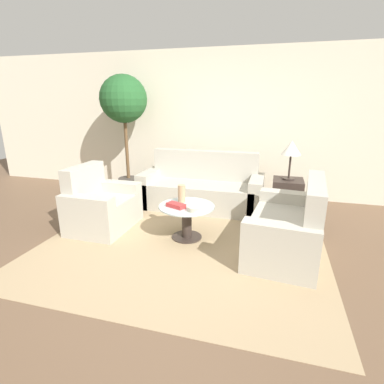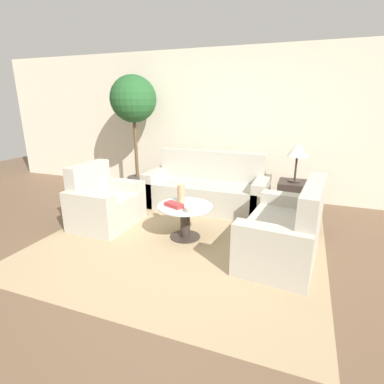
{
  "view_description": "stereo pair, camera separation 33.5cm",
  "coord_description": "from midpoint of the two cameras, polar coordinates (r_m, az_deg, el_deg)",
  "views": [
    {
      "loc": [
        1.05,
        -2.82,
        1.72
      ],
      "look_at": [
        0.03,
        0.84,
        0.55
      ],
      "focal_mm": 28.0,
      "sensor_mm": 36.0,
      "label": 1
    },
    {
      "loc": [
        1.37,
        -2.72,
        1.72
      ],
      "look_at": [
        0.03,
        0.84,
        0.55
      ],
      "focal_mm": 28.0,
      "sensor_mm": 36.0,
      "label": 2
    }
  ],
  "objects": [
    {
      "name": "ground_plane",
      "position": [
        3.48,
        -7.11,
        -12.68
      ],
      "size": [
        14.0,
        14.0,
        0.0
      ],
      "primitive_type": "plane",
      "color": "brown"
    },
    {
      "name": "wall_back",
      "position": [
        5.63,
        3.22,
        12.76
      ],
      "size": [
        10.0,
        0.06,
        2.6
      ],
      "color": "beige",
      "rests_on": "ground_plane"
    },
    {
      "name": "rug",
      "position": [
        3.96,
        -3.44,
        -8.65
      ],
      "size": [
        3.41,
        3.32,
        0.01
      ],
      "color": "tan",
      "rests_on": "ground_plane"
    },
    {
      "name": "sofa_main",
      "position": [
        4.99,
        -0.01,
        0.45
      ],
      "size": [
        1.99,
        0.79,
        0.91
      ],
      "color": "#B2AD9E",
      "rests_on": "ground_plane"
    },
    {
      "name": "armchair",
      "position": [
        4.41,
        -19.25,
        -2.86
      ],
      "size": [
        0.74,
        0.95,
        0.87
      ],
      "rotation": [
        0.0,
        0.0,
        1.56
      ],
      "color": "#B2AD9E",
      "rests_on": "ground_plane"
    },
    {
      "name": "loveseat",
      "position": [
        3.6,
        15.78,
        -6.98
      ],
      "size": [
        0.89,
        1.42,
        0.89
      ],
      "rotation": [
        0.0,
        0.0,
        -1.67
      ],
      "color": "#B2AD9E",
      "rests_on": "ground_plane"
    },
    {
      "name": "coffee_table",
      "position": [
        3.84,
        -3.51,
        -4.86
      ],
      "size": [
        0.71,
        0.71,
        0.44
      ],
      "color": "#332823",
      "rests_on": "ground_plane"
    },
    {
      "name": "side_table",
      "position": [
        4.82,
        15.72,
        -0.95
      ],
      "size": [
        0.45,
        0.45,
        0.56
      ],
      "color": "#332823",
      "rests_on": "ground_plane"
    },
    {
      "name": "table_lamp",
      "position": [
        4.65,
        16.45,
        7.76
      ],
      "size": [
        0.29,
        0.29,
        0.59
      ],
      "color": "#332823",
      "rests_on": "side_table"
    },
    {
      "name": "potted_plant",
      "position": [
        5.64,
        -14.56,
        15.52
      ],
      "size": [
        0.83,
        0.83,
        2.16
      ],
      "color": "#3D3833",
      "rests_on": "ground_plane"
    },
    {
      "name": "vase",
      "position": [
        3.89,
        -4.46,
        -0.34
      ],
      "size": [
        0.1,
        0.1,
        0.23
      ],
      "color": "tan",
      "rests_on": "coffee_table"
    },
    {
      "name": "bowl",
      "position": [
        3.59,
        -1.97,
        -3.23
      ],
      "size": [
        0.19,
        0.19,
        0.06
      ],
      "color": "beige",
      "rests_on": "coffee_table"
    },
    {
      "name": "book_stack",
      "position": [
        3.73,
        -5.64,
        -2.58
      ],
      "size": [
        0.27,
        0.2,
        0.05
      ],
      "rotation": [
        0.0,
        0.0,
        -0.39
      ],
      "color": "#BC3333",
      "rests_on": "coffee_table"
    }
  ]
}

